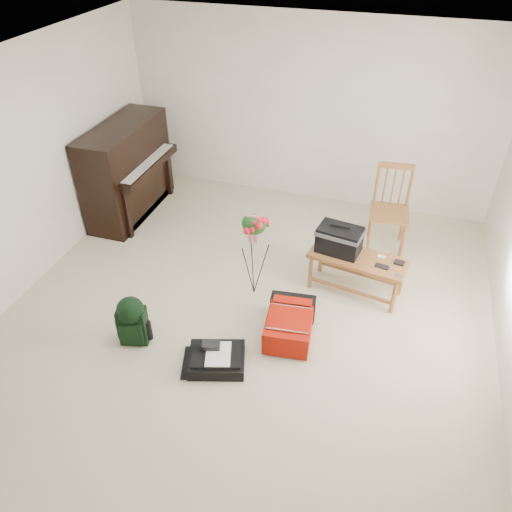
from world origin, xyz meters
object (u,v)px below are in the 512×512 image
(bench, at_px, (344,247))
(black_duffel, at_px, (217,358))
(piano, at_px, (128,172))
(red_suitcase, at_px, (291,321))
(green_backpack, at_px, (132,319))
(dining_chair, at_px, (390,210))
(flower_stand, at_px, (254,255))

(bench, bearing_deg, black_duffel, -112.45)
(piano, height_order, bench, piano)
(piano, height_order, black_duffel, piano)
(red_suitcase, distance_m, green_backpack, 1.57)
(red_suitcase, relative_size, green_backpack, 1.31)
(red_suitcase, xyz_separation_m, green_backpack, (-1.45, -0.59, 0.15))
(bench, height_order, green_backpack, bench)
(piano, height_order, green_backpack, piano)
(dining_chair, xyz_separation_m, flower_stand, (-1.30, -1.38, -0.00))
(dining_chair, bearing_deg, piano, 179.29)
(dining_chair, bearing_deg, flower_stand, -137.45)
(flower_stand, bearing_deg, dining_chair, 46.81)
(dining_chair, relative_size, flower_stand, 1.01)
(green_backpack, bearing_deg, bench, 24.10)
(red_suitcase, height_order, green_backpack, green_backpack)
(red_suitcase, relative_size, flower_stand, 0.68)
(black_duffel, bearing_deg, piano, 116.02)
(dining_chair, distance_m, green_backpack, 3.30)
(piano, relative_size, bench, 1.37)
(red_suitcase, bearing_deg, green_backpack, -164.20)
(dining_chair, distance_m, black_duffel, 2.85)
(piano, relative_size, red_suitcase, 2.11)
(bench, distance_m, flower_stand, 0.98)
(green_backpack, bearing_deg, piano, 104.42)
(black_duffel, height_order, green_backpack, green_backpack)
(black_duffel, height_order, flower_stand, flower_stand)
(bench, bearing_deg, piano, 174.58)
(green_backpack, distance_m, flower_stand, 1.42)
(green_backpack, bearing_deg, flower_stand, 35.30)
(black_duffel, xyz_separation_m, green_backpack, (-0.89, 0.04, 0.22))
(piano, distance_m, flower_stand, 2.44)
(green_backpack, relative_size, flower_stand, 0.52)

